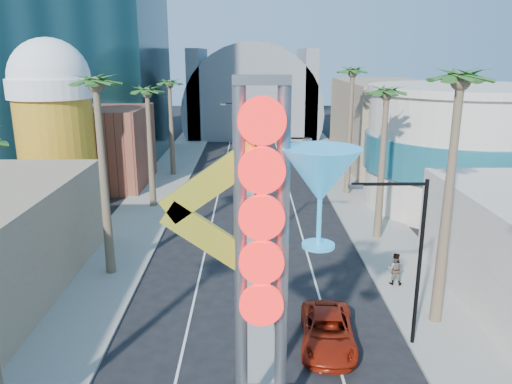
% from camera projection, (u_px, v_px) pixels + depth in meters
% --- Properties ---
extents(sidewalk_west, '(5.00, 100.00, 0.15)m').
position_uv_depth(sidewalk_west, '(158.00, 191.00, 49.19)').
color(sidewalk_west, gray).
rests_on(sidewalk_west, ground).
extents(sidewalk_east, '(5.00, 100.00, 0.15)m').
position_uv_depth(sidewalk_east, '(350.00, 191.00, 49.41)').
color(sidewalk_east, gray).
rests_on(sidewalk_east, ground).
extents(median, '(1.60, 84.00, 0.15)m').
position_uv_depth(median, '(254.00, 183.00, 52.19)').
color(median, gray).
rests_on(median, ground).
extents(brick_filler_west, '(10.00, 10.00, 8.00)m').
position_uv_depth(brick_filler_west, '(98.00, 147.00, 50.96)').
color(brick_filler_west, brown).
rests_on(brick_filler_west, ground).
extents(filler_east, '(10.00, 20.00, 10.00)m').
position_uv_depth(filler_east, '(384.00, 123.00, 60.69)').
color(filler_east, '#9B7964').
rests_on(filler_east, ground).
extents(beer_mug, '(7.00, 7.00, 14.50)m').
position_uv_depth(beer_mug, '(54.00, 119.00, 42.22)').
color(beer_mug, '#AF7417').
rests_on(beer_mug, ground).
extents(turquoise_building, '(16.60, 16.60, 10.60)m').
position_uv_depth(turquoise_building, '(461.00, 148.00, 43.30)').
color(turquoise_building, beige).
rests_on(turquoise_building, ground).
extents(canopy, '(22.00, 16.00, 22.00)m').
position_uv_depth(canopy, '(252.00, 108.00, 83.82)').
color(canopy, slate).
rests_on(canopy, ground).
extents(neon_sign, '(6.53, 2.60, 12.55)m').
position_uv_depth(neon_sign, '(286.00, 237.00, 16.51)').
color(neon_sign, gray).
rests_on(neon_sign, ground).
extents(streetlight_0, '(3.79, 0.25, 8.00)m').
position_uv_depth(streetlight_0, '(264.00, 181.00, 33.57)').
color(streetlight_0, black).
rests_on(streetlight_0, ground).
extents(streetlight_1, '(3.79, 0.25, 8.00)m').
position_uv_depth(streetlight_1, '(249.00, 129.00, 56.68)').
color(streetlight_1, black).
rests_on(streetlight_1, ground).
extents(streetlight_2, '(3.45, 0.25, 8.00)m').
position_uv_depth(streetlight_2, '(410.00, 249.00, 22.09)').
color(streetlight_2, black).
rests_on(streetlight_2, ground).
extents(palm_1, '(2.40, 2.40, 12.70)m').
position_uv_depth(palm_1, '(97.00, 97.00, 28.02)').
color(palm_1, brown).
rests_on(palm_1, ground).
extents(palm_2, '(2.40, 2.40, 11.20)m').
position_uv_depth(palm_2, '(147.00, 99.00, 41.87)').
color(palm_2, brown).
rests_on(palm_2, ground).
extents(palm_3, '(2.40, 2.40, 11.20)m').
position_uv_depth(palm_3, '(170.00, 89.00, 53.43)').
color(palm_3, brown).
rests_on(palm_3, ground).
extents(palm_5, '(2.40, 2.40, 13.20)m').
position_uv_depth(palm_5, '(459.00, 98.00, 22.32)').
color(palm_5, brown).
rests_on(palm_5, ground).
extents(palm_6, '(2.40, 2.40, 11.70)m').
position_uv_depth(palm_6, '(386.00, 103.00, 34.24)').
color(palm_6, brown).
rests_on(palm_6, ground).
extents(palm_7, '(2.40, 2.40, 12.70)m').
position_uv_depth(palm_7, '(352.00, 80.00, 45.56)').
color(palm_7, brown).
rests_on(palm_7, ground).
extents(red_pickup, '(2.89, 5.46, 1.46)m').
position_uv_depth(red_pickup, '(328.00, 331.00, 23.17)').
color(red_pickup, '#9B1E0B').
rests_on(red_pickup, ground).
extents(pedestrian_b, '(1.07, 0.92, 1.92)m').
position_uv_depth(pedestrian_b, '(395.00, 269.00, 28.99)').
color(pedestrian_b, gray).
rests_on(pedestrian_b, sidewalk_east).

